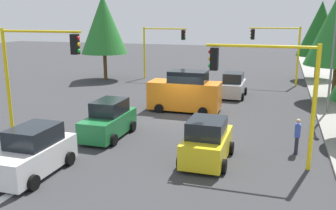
# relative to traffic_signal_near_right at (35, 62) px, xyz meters

# --- Properties ---
(ground_plane) EXTENTS (120.00, 120.00, 0.00)m
(ground_plane) POSITION_rel_traffic_signal_near_right_xyz_m (-6.00, 5.71, -4.06)
(ground_plane) COLOR #353538
(lane_arrow_near) EXTENTS (2.40, 1.10, 1.10)m
(lane_arrow_near) POSITION_rel_traffic_signal_near_right_xyz_m (5.51, 2.71, -4.05)
(lane_arrow_near) COLOR silver
(lane_arrow_near) RESTS_ON ground
(traffic_signal_near_right) EXTENTS (0.36, 4.59, 5.74)m
(traffic_signal_near_right) POSITION_rel_traffic_signal_near_right_xyz_m (0.00, 0.00, 0.00)
(traffic_signal_near_right) COLOR yellow
(traffic_signal_near_right) RESTS_ON ground
(traffic_signal_far_right) EXTENTS (0.36, 4.59, 5.25)m
(traffic_signal_far_right) POSITION_rel_traffic_signal_near_right_xyz_m (-20.00, 0.08, -0.32)
(traffic_signal_far_right) COLOR yellow
(traffic_signal_far_right) RESTS_ON ground
(traffic_signal_far_left) EXTENTS (0.36, 4.59, 5.40)m
(traffic_signal_far_left) POSITION_rel_traffic_signal_near_right_xyz_m (-20.00, 11.36, -0.22)
(traffic_signal_far_left) COLOR yellow
(traffic_signal_far_left) RESTS_ON ground
(traffic_signal_near_left) EXTENTS (0.36, 4.59, 5.26)m
(traffic_signal_near_left) POSITION_rel_traffic_signal_near_right_xyz_m (0.00, 11.34, -0.31)
(traffic_signal_near_left) COLOR yellow
(traffic_signal_near_left) RESTS_ON ground
(street_lamp_curbside) EXTENTS (2.15, 0.28, 7.00)m
(street_lamp_curbside) POSITION_rel_traffic_signal_near_right_xyz_m (-9.61, 14.91, 0.29)
(street_lamp_curbside) COLOR slate
(street_lamp_curbside) RESTS_ON ground
(tree_roadside_far) EXTENTS (4.25, 4.25, 7.76)m
(tree_roadside_far) POSITION_rel_traffic_signal_near_right_xyz_m (-24.00, 15.21, 1.04)
(tree_roadside_far) COLOR brown
(tree_roadside_far) RESTS_ON ground
(tree_opposite_side) EXTENTS (4.59, 4.59, 8.40)m
(tree_opposite_side) POSITION_rel_traffic_signal_near_right_xyz_m (-18.00, -5.29, 1.47)
(tree_opposite_side) COLOR brown
(tree_opposite_side) RESTS_ON ground
(delivery_van_orange) EXTENTS (2.22, 4.80, 2.77)m
(delivery_van_orange) POSITION_rel_traffic_signal_near_right_xyz_m (-8.00, 5.71, -2.77)
(delivery_van_orange) COLOR orange
(delivery_van_orange) RESTS_ON ground
(car_yellow) EXTENTS (3.63, 2.07, 1.98)m
(car_yellow) POSITION_rel_traffic_signal_near_right_xyz_m (0.35, 8.92, -3.16)
(car_yellow) COLOR yellow
(car_yellow) RESTS_ON ground
(car_silver) EXTENTS (3.72, 1.95, 1.98)m
(car_silver) POSITION_rel_traffic_signal_near_right_xyz_m (-13.55, 8.25, -3.16)
(car_silver) COLOR #B2B5BA
(car_silver) RESTS_ON ground
(car_white) EXTENTS (3.99, 2.04, 1.98)m
(car_white) POSITION_rel_traffic_signal_near_right_xyz_m (3.78, 2.42, -3.16)
(car_white) COLOR white
(car_white) RESTS_ON ground
(car_green) EXTENTS (3.94, 1.94, 1.98)m
(car_green) POSITION_rel_traffic_signal_near_right_xyz_m (-1.49, 3.22, -3.16)
(car_green) COLOR #1E7238
(car_green) RESTS_ON ground
(pedestrian_crossing) EXTENTS (0.40, 0.24, 1.70)m
(pedestrian_crossing) POSITION_rel_traffic_signal_near_right_xyz_m (-1.80, 12.75, -3.15)
(pedestrian_crossing) COLOR #262638
(pedestrian_crossing) RESTS_ON ground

